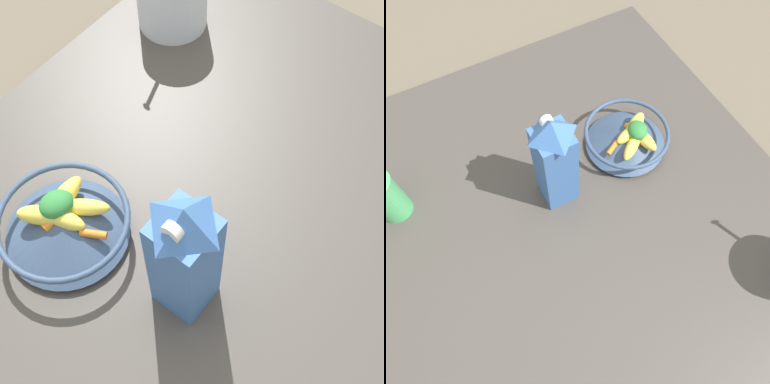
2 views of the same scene
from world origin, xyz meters
TOP-DOWN VIEW (x-y plane):
  - ground_plane at (0.00, 0.00)m, footprint 6.00×6.00m
  - countertop at (0.00, 0.00)m, footprint 1.16×1.16m
  - fruit_bowl at (-0.29, -0.14)m, footprint 0.21×0.21m
  - milk_carton at (-0.08, -0.11)m, footprint 0.07×0.07m

SIDE VIEW (x-z plane):
  - ground_plane at x=0.00m, z-range 0.00..0.00m
  - countertop at x=0.00m, z-range 0.00..0.04m
  - fruit_bowl at x=-0.29m, z-range 0.04..0.11m
  - milk_carton at x=-0.08m, z-range 0.04..0.30m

